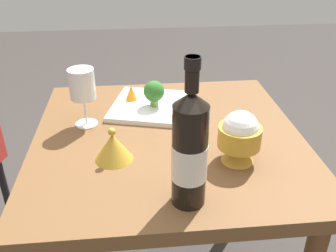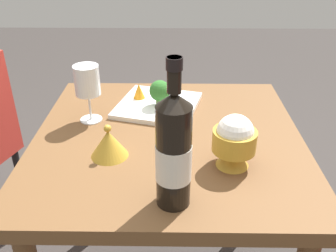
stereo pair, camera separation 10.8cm
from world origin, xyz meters
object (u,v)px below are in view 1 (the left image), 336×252
at_px(wine_glass, 82,86).
at_px(broccoli_floret, 154,92).
at_px(serving_plate, 152,106).
at_px(wine_bottle, 190,150).
at_px(carrot_garnish_left, 131,93).
at_px(rice_bowl, 240,136).
at_px(rice_bowl_lid, 113,147).

relative_size(wine_glass, broccoli_floret, 2.09).
height_order(serving_plate, broccoli_floret, broccoli_floret).
distance_m(wine_bottle, carrot_garnish_left, 0.54).
distance_m(wine_glass, serving_plate, 0.26).
bearing_deg(carrot_garnish_left, broccoli_floret, -37.36).
distance_m(wine_glass, carrot_garnish_left, 0.21).
xyz_separation_m(wine_bottle, rice_bowl, (0.15, 0.14, -0.06)).
height_order(rice_bowl, carrot_garnish_left, rice_bowl).
bearing_deg(wine_glass, broccoli_floret, 19.78).
bearing_deg(serving_plate, carrot_garnish_left, 148.39).
relative_size(rice_bowl, carrot_garnish_left, 2.76).
distance_m(rice_bowl_lid, carrot_garnish_left, 0.34).
bearing_deg(rice_bowl_lid, carrot_garnish_left, 81.07).
xyz_separation_m(rice_bowl, serving_plate, (-0.20, 0.33, -0.07)).
distance_m(rice_bowl, serving_plate, 0.39).
xyz_separation_m(wine_bottle, wine_glass, (-0.26, 0.38, -0.00)).
height_order(serving_plate, carrot_garnish_left, carrot_garnish_left).
bearing_deg(carrot_garnish_left, wine_bottle, -77.15).
relative_size(rice_bowl, rice_bowl_lid, 1.42).
bearing_deg(rice_bowl_lid, wine_bottle, -47.21).
bearing_deg(rice_bowl_lid, wine_glass, 113.85).
bearing_deg(rice_bowl, rice_bowl_lid, 173.16).
bearing_deg(rice_bowl, broccoli_floret, 121.85).
distance_m(rice_bowl, rice_bowl_lid, 0.32).
relative_size(wine_bottle, rice_bowl_lid, 3.36).
bearing_deg(broccoli_floret, carrot_garnish_left, 142.64).
height_order(rice_bowl, broccoli_floret, rice_bowl).
relative_size(rice_bowl, broccoli_floret, 1.65).
height_order(wine_glass, rice_bowl, wine_glass).
distance_m(rice_bowl, carrot_garnish_left, 0.46).
height_order(wine_glass, serving_plate, wine_glass).
bearing_deg(wine_bottle, rice_bowl, 43.84).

